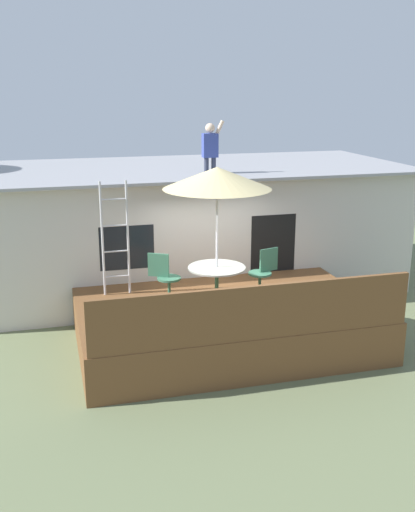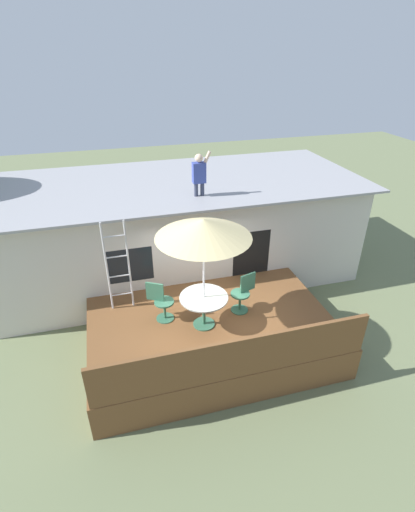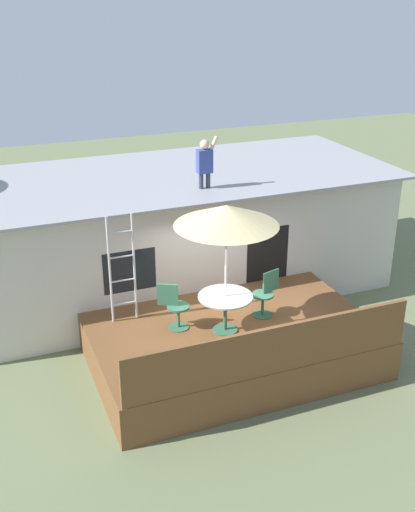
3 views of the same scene
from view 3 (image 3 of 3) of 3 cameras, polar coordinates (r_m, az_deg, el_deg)
The scene contains 10 objects.
ground_plane at distance 12.68m, azimuth 2.15°, elevation -9.49°, with size 40.00×40.00×0.00m, color #66704C.
house at distance 15.01m, azimuth -3.30°, elevation 2.19°, with size 10.50×4.50×2.88m.
deck at distance 12.46m, azimuth 2.18°, elevation -7.95°, with size 5.40×3.56×0.80m, color brown.
deck_railing at distance 10.70m, azimuth 6.01°, elevation -8.54°, with size 5.30×0.08×0.90m, color brown.
patio_table at distance 11.81m, azimuth 1.64°, elevation -4.34°, with size 1.04×1.04×0.74m.
patio_umbrella at distance 11.09m, azimuth 1.74°, elevation 3.72°, with size 1.90×1.90×2.54m.
step_ladder at distance 12.09m, azimuth -7.79°, elevation -1.16°, with size 0.52×0.04×2.20m.
person_figure at distance 13.35m, azimuth -0.23°, elevation 8.71°, with size 0.47×0.20×1.11m.
patio_chair_left at distance 11.99m, azimuth -3.03°, elevation -4.61°, with size 0.58×0.44×0.92m.
patio_chair_right at distance 12.49m, azimuth 5.32°, elevation -3.45°, with size 0.61×0.44×0.92m.
Camera 3 is at (-4.36, -9.68, 6.93)m, focal length 43.89 mm.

